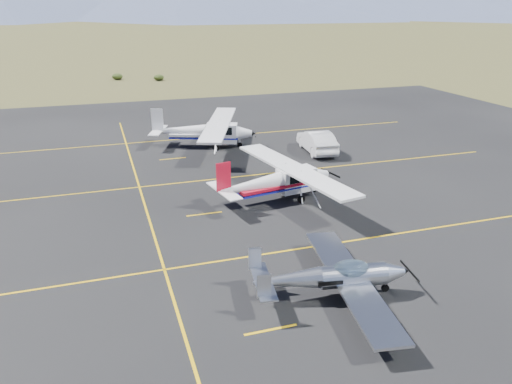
{
  "coord_description": "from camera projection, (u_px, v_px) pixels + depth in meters",
  "views": [
    {
      "loc": [
        -8.11,
        -17.54,
        10.99
      ],
      "look_at": [
        -0.5,
        5.91,
        1.6
      ],
      "focal_mm": 35.0,
      "sensor_mm": 36.0,
      "label": 1
    }
  ],
  "objects": [
    {
      "name": "ground",
      "position": [
        308.0,
        270.0,
        21.84
      ],
      "size": [
        1600.0,
        1600.0,
        0.0
      ],
      "primitive_type": "plane",
      "color": "#383D1C",
      "rests_on": "ground"
    },
    {
      "name": "apron",
      "position": [
        258.0,
        211.0,
        28.06
      ],
      "size": [
        72.0,
        72.0,
        0.02
      ],
      "primitive_type": "cube",
      "color": "black",
      "rests_on": "ground"
    },
    {
      "name": "aircraft_low_wing",
      "position": [
        335.0,
        277.0,
        19.59
      ],
      "size": [
        6.26,
        8.66,
        1.87
      ],
      "rotation": [
        0.0,
        0.0,
        -0.15
      ],
      "color": "silver",
      "rests_on": "apron"
    },
    {
      "name": "aircraft_cessna",
      "position": [
        277.0,
        180.0,
        29.16
      ],
      "size": [
        6.93,
        11.25,
        2.84
      ],
      "rotation": [
        0.0,
        0.0,
        0.18
      ],
      "color": "white",
      "rests_on": "apron"
    },
    {
      "name": "aircraft_plain",
      "position": [
        204.0,
        130.0,
        40.03
      ],
      "size": [
        8.56,
        11.94,
        3.08
      ],
      "rotation": [
        0.0,
        0.0,
        -0.36
      ],
      "color": "white",
      "rests_on": "apron"
    },
    {
      "name": "sedan",
      "position": [
        317.0,
        141.0,
        38.87
      ],
      "size": [
        2.3,
        5.31,
        1.7
      ],
      "primitive_type": "imported",
      "rotation": [
        0.0,
        0.0,
        3.04
      ],
      "color": "silver",
      "rests_on": "apron"
    }
  ]
}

